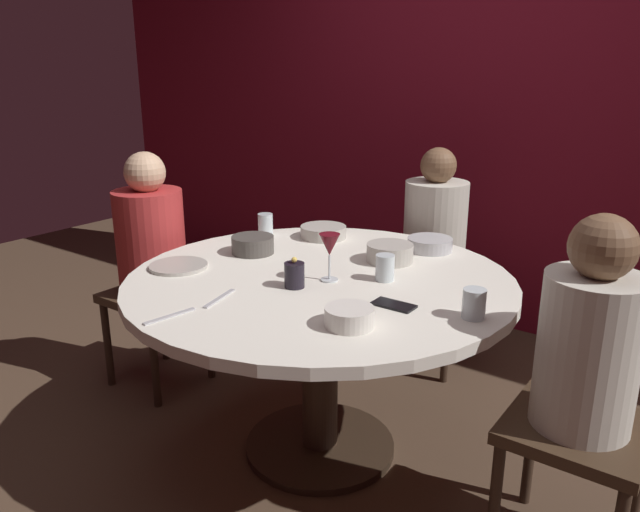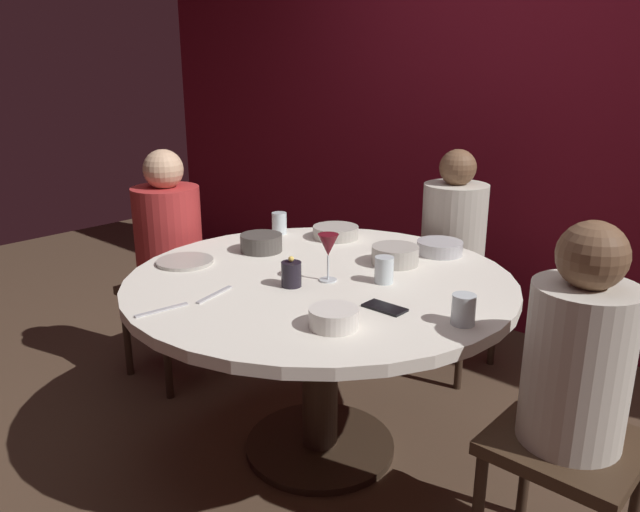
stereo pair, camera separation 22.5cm
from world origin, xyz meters
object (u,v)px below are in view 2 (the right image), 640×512
at_px(wine_glass, 328,247).
at_px(bowl_serving_large, 440,248).
at_px(cup_by_left_diner, 384,270).
at_px(seated_diner_left, 169,240).
at_px(candle_holder, 291,274).
at_px(dinner_plate, 185,262).
at_px(cup_by_right_diner, 279,223).
at_px(seated_diner_back, 453,237).
at_px(cup_near_candle, 463,310).
at_px(bowl_small_white, 395,255).
at_px(seated_diner_right, 577,369).
at_px(cell_phone, 385,308).
at_px(bowl_sauce_side, 261,243).
at_px(bowl_salad_center, 334,318).
at_px(bowl_rice_portion, 336,232).
at_px(dining_table, 320,311).

bearing_deg(wine_glass, bowl_serving_large, 77.29).
bearing_deg(bowl_serving_large, cup_by_left_diner, -85.41).
xyz_separation_m(seated_diner_left, cup_by_left_diner, (1.18, 0.11, 0.09)).
xyz_separation_m(seated_diner_left, candle_holder, (0.95, -0.14, 0.09)).
xyz_separation_m(dinner_plate, cup_by_right_diner, (-0.04, 0.56, 0.04)).
relative_size(wine_glass, dinner_plate, 0.79).
distance_m(seated_diner_back, bowl_serving_large, 0.47).
height_order(wine_glass, cup_near_candle, wine_glass).
relative_size(bowl_small_white, cup_by_right_diner, 1.87).
xyz_separation_m(seated_diner_right, candle_holder, (-0.96, -0.14, 0.10)).
xyz_separation_m(seated_diner_left, seated_diner_back, (0.96, 0.97, -0.01)).
relative_size(cup_by_left_diner, cup_by_right_diner, 0.97).
distance_m(wine_glass, cup_by_left_diner, 0.22).
bearing_deg(wine_glass, candle_holder, -115.19).
bearing_deg(wine_glass, seated_diner_left, 179.14).
relative_size(cell_phone, bowl_small_white, 0.75).
xyz_separation_m(wine_glass, cell_phone, (0.31, -0.08, -0.12)).
xyz_separation_m(bowl_serving_large, bowl_sauce_side, (-0.58, -0.47, 0.01)).
relative_size(wine_glass, bowl_sauce_side, 1.00).
height_order(candle_holder, bowl_sauce_side, candle_holder).
bearing_deg(candle_holder, wine_glass, 64.81).
relative_size(seated_diner_left, cell_phone, 8.04).
height_order(seated_diner_right, cup_by_right_diner, seated_diner_right).
distance_m(bowl_salad_center, cup_near_candle, 0.39).
bearing_deg(cup_near_candle, seated_diner_left, 178.66).
bearing_deg(seated_diner_right, seated_diner_back, -45.72).
height_order(wine_glass, bowl_rice_portion, wine_glass).
bearing_deg(bowl_small_white, cup_by_right_diner, 178.54).
xyz_separation_m(dinner_plate, bowl_sauce_side, (0.10, 0.32, 0.03)).
bearing_deg(dinner_plate, wine_glass, 21.68).
relative_size(bowl_small_white, cup_near_candle, 1.97).
xyz_separation_m(seated_diner_right, bowl_small_white, (-0.83, 0.31, 0.09)).
xyz_separation_m(bowl_serving_large, cup_near_candle, (0.43, -0.58, 0.02)).
height_order(seated_diner_back, bowl_salad_center, seated_diner_back).
height_order(seated_diner_left, seated_diner_right, seated_diner_left).
relative_size(cell_phone, bowl_salad_center, 0.93).
bearing_deg(seated_diner_right, cup_by_right_diner, -12.34).
height_order(bowl_serving_large, cup_by_right_diner, cup_by_right_diner).
height_order(candle_holder, cup_by_left_diner, candle_holder).
distance_m(wine_glass, cell_phone, 0.35).
bearing_deg(cup_by_left_diner, seated_diner_back, 103.89).
relative_size(seated_diner_left, bowl_rice_portion, 5.44).
bearing_deg(bowl_small_white, dinner_plate, -138.79).
distance_m(seated_diner_right, dinner_plate, 1.47).
bearing_deg(seated_diner_right, dining_table, 0.00).
relative_size(bowl_rice_portion, cup_by_right_diner, 2.08).
bearing_deg(cell_phone, dining_table, -104.61).
height_order(bowl_salad_center, cup_by_right_diner, cup_by_right_diner).
distance_m(bowl_sauce_side, bowl_rice_portion, 0.38).
bearing_deg(cup_by_left_diner, seated_diner_right, -8.18).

